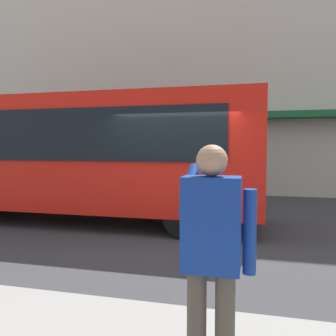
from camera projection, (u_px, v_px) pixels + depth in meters
ground_plane at (179, 234)px, 7.21m from camera, size 60.00×60.00×0.00m
building_facade_far at (216, 42)px, 13.44m from camera, size 28.00×1.55×12.00m
red_bus at (77, 153)px, 8.52m from camera, size 9.05×2.54×3.08m
pedestrian_photographer at (212, 246)px, 2.38m from camera, size 0.53×0.52×1.70m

